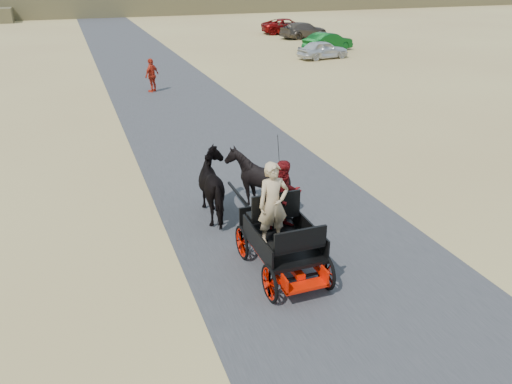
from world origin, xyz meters
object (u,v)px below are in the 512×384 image
object	(u,v)px
horse_left	(217,186)
car_d	(288,26)
carriage	(282,256)
pedestrian	(152,75)
horse_right	(257,181)
car_c	(304,30)
car_b	(328,42)
car_a	(323,50)

from	to	relation	value
horse_left	car_d	bearing A→B (deg)	-116.30
carriage	pedestrian	xyz separation A→B (m)	(0.25, 17.90, 0.50)
horse_right	car_c	bearing A→B (deg)	-117.29
car_c	horse_left	bearing A→B (deg)	136.75
horse_left	car_d	size ratio (longest dim) A/B	0.40
horse_right	car_d	bearing A→B (deg)	-114.83
carriage	horse_right	size ratio (longest dim) A/B	1.41
horse_right	carriage	bearing A→B (deg)	79.61
horse_right	car_b	bearing A→B (deg)	-121.63
horse_right	pedestrian	size ratio (longest dim) A/B	0.98
carriage	horse_right	xyz separation A→B (m)	(0.55, 3.00, 0.49)
car_d	car_b	bearing A→B (deg)	-179.75
car_b	car_c	world-z (taller)	car_b
carriage	horse_right	distance (m)	3.09
horse_right	pedestrian	world-z (taller)	pedestrian
car_c	car_d	world-z (taller)	car_d
pedestrian	car_b	size ratio (longest dim) A/B	0.41
carriage	car_b	world-z (taller)	car_b
carriage	pedestrian	bearing A→B (deg)	89.20
horse_right	car_a	xyz separation A→B (m)	(12.75, 20.93, -0.22)
car_a	car_b	size ratio (longest dim) A/B	0.87
carriage	pedestrian	distance (m)	17.91
car_a	car_c	xyz separation A→B (m)	(3.47, 10.52, 0.06)
car_a	carriage	bearing A→B (deg)	143.10
car_d	car_c	bearing A→B (deg)	-170.40
horse_left	car_c	size ratio (longest dim) A/B	0.42
horse_right	car_b	xyz separation A→B (m)	(14.65, 23.78, -0.15)
horse_left	pedestrian	bearing A→B (deg)	-93.08
pedestrian	car_c	world-z (taller)	pedestrian
horse_left	car_b	bearing A→B (deg)	-123.51
horse_right	car_b	world-z (taller)	horse_right
car_b	car_d	xyz separation A→B (m)	(1.47, 11.06, -0.00)
car_d	horse_right	bearing A→B (deg)	162.99
car_c	car_d	bearing A→B (deg)	-12.63
car_b	car_c	distance (m)	7.83
horse_left	carriage	bearing A→B (deg)	100.39
car_c	car_b	bearing A→B (deg)	153.98
pedestrian	car_b	xyz separation A→B (m)	(14.95, 8.88, -0.16)
horse_left	car_b	xyz separation A→B (m)	(15.75, 23.78, -0.15)
car_d	car_a	bearing A→B (deg)	174.22
car_b	car_c	bearing A→B (deg)	-30.99
horse_left	horse_right	xyz separation A→B (m)	(1.10, 0.00, 0.00)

